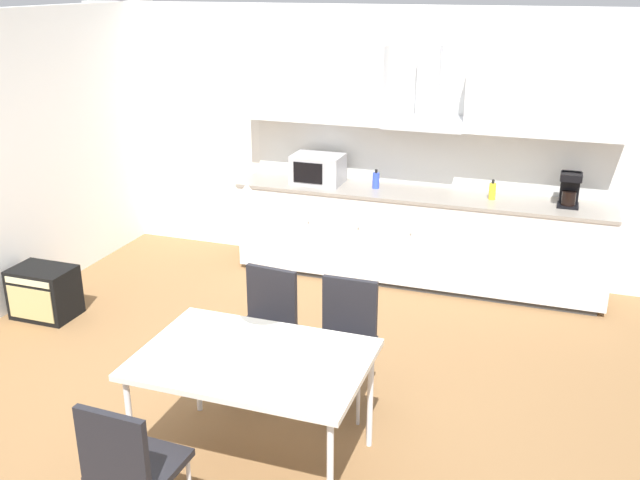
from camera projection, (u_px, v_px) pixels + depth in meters
name	position (u px, v px, depth m)	size (l,w,h in m)	color
ground_plane	(251.00, 403.00, 4.92)	(7.72, 8.22, 0.02)	brown
wall_back	(365.00, 140.00, 6.95)	(6.17, 0.10, 2.52)	white
kitchen_counter	(417.00, 237.00, 6.74)	(3.47, 0.61, 0.88)	#333333
backsplash_tile	(427.00, 157.00, 6.74)	(3.45, 0.02, 0.54)	silver
upper_wall_cabinets	(427.00, 89.00, 6.38)	(3.45, 0.40, 0.72)	silver
microwave	(318.00, 169.00, 6.85)	(0.48, 0.35, 0.28)	#ADADB2
coffee_maker	(570.00, 189.00, 6.16)	(0.18, 0.19, 0.30)	black
bottle_yellow	(492.00, 191.00, 6.37)	(0.06, 0.06, 0.18)	yellow
bottle_blue	(376.00, 180.00, 6.70)	(0.07, 0.07, 0.18)	blue
dining_table	(253.00, 363.00, 4.07)	(1.31, 0.90, 0.73)	silver
chair_near_left	(129.00, 462.00, 3.47)	(0.41, 0.41, 0.87)	black
chair_far_left	(265.00, 318.00, 4.94)	(0.44, 0.44, 0.87)	black
chair_far_right	(345.00, 331.00, 4.76)	(0.40, 0.40, 0.87)	black
guitar_amp	(44.00, 292.00, 6.10)	(0.52, 0.37, 0.44)	black
pendant_lamp	(247.00, 204.00, 3.73)	(0.32, 0.32, 0.22)	silver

